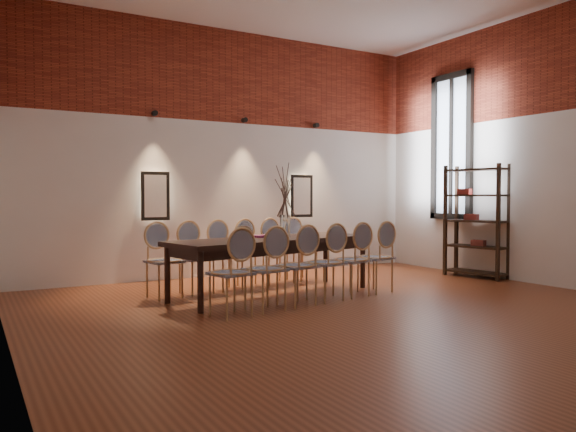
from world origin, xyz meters
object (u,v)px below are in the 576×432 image
chair_near_f (375,257)px  chair_far_d (253,254)px  chair_near_c (296,266)px  chair_far_f (302,250)px  chair_near_a (231,273)px  vase (285,226)px  bowl (243,233)px  chair_far_e (279,252)px  book (262,236)px  chair_far_a (164,261)px  chair_near_e (351,260)px  dining_table (273,266)px  chair_far_b (196,258)px  chair_near_b (265,269)px  chair_near_d (325,263)px  shelving_rack (476,221)px  chair_far_c (226,256)px

chair_near_f → chair_far_d: same height
chair_near_c → chair_far_f: size_ratio=1.00×
chair_near_a → vase: vase is taller
bowl → chair_far_e: bearing=43.5°
chair_far_e → book: size_ratio=3.62×
chair_far_a → chair_near_c: bearing=122.7°
chair_far_e → bowl: 1.50m
chair_far_d → bowl: 1.15m
book → chair_near_f: bearing=-26.8°
chair_near_e → vase: bearing=124.0°
chair_near_a → vase: size_ratio=3.13×
dining_table → chair_near_e: chair_near_e is taller
chair_far_b → vase: 1.25m
chair_near_e → dining_table: bearing=133.9°
dining_table → chair_near_b: chair_near_b is taller
chair_near_d → shelving_rack: size_ratio=0.52×
chair_near_a → book: bearing=38.9°
chair_near_d → chair_far_a: 2.04m
chair_far_a → shelving_rack: 4.96m
chair_near_b → vase: bearing=38.6°
chair_near_e → book: bearing=128.5°
chair_near_f → vase: 1.29m
chair_far_e → bowl: chair_far_e is taller
chair_far_e → chair_near_e: bearing=90.0°
chair_near_f → shelving_rack: bearing=-3.1°
chair_far_b → chair_far_c: bearing=-180.0°
vase → dining_table: bearing=-169.3°
chair_far_c → shelving_rack: 4.08m
chair_far_f → bowl: chair_far_f is taller
vase → chair_near_e: bearing=-45.2°
chair_near_c → chair_far_c: (-0.27, 1.45, 0.00)m
chair_far_b → bowl: chair_far_b is taller
chair_near_a → dining_table: bearing=31.9°
chair_far_e → shelving_rack: size_ratio=0.52×
chair_far_a → vase: 1.63m
chair_far_f → shelving_rack: (2.57, -1.14, 0.43)m
chair_near_a → chair_near_f: 2.36m
chair_far_a → chair_far_e: same height
chair_far_f → chair_far_b: bearing=0.0°
chair_near_e → chair_near_f: same height
chair_near_b → chair_far_b: (-0.27, 1.45, 0.00)m
chair_near_b → chair_near_d: 0.95m
chair_far_b → shelving_rack: bearing=159.2°
chair_near_e → chair_far_f: size_ratio=1.00×
chair_near_a → chair_far_d: bearing=46.1°
dining_table → chair_far_e: chair_far_e is taller
chair_near_a → chair_far_d: 2.04m
chair_far_f → book: 1.36m
chair_near_a → chair_far_c: size_ratio=1.00×
bowl → shelving_rack: shelving_rack is taller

